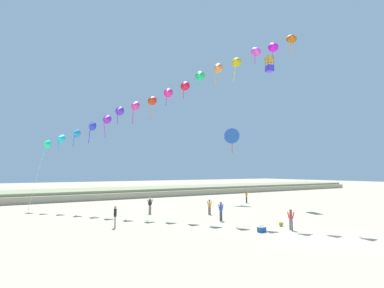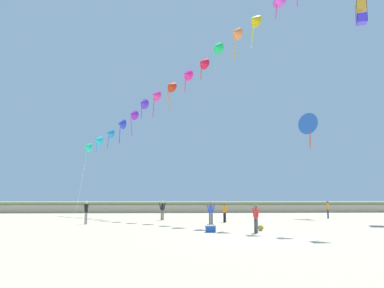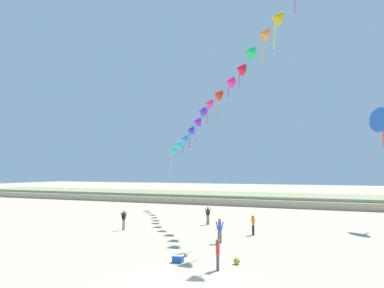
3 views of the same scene
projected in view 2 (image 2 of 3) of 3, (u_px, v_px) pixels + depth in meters
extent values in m
plane|color=tan|center=(257.00, 239.00, 19.58)|extent=(240.00, 240.00, 0.00)
cube|color=tan|center=(197.00, 208.00, 60.06)|extent=(120.00, 12.83, 0.99)
cube|color=gray|center=(197.00, 204.00, 60.14)|extent=(120.00, 10.91, 0.56)
cylinder|color=#726656|center=(161.00, 215.00, 36.36)|extent=(0.13, 0.13, 0.87)
cylinder|color=#726656|center=(163.00, 215.00, 36.36)|extent=(0.13, 0.13, 0.87)
cylinder|color=black|center=(162.00, 207.00, 36.46)|extent=(0.23, 0.23, 0.61)
cylinder|color=black|center=(160.00, 206.00, 36.46)|extent=(0.21, 0.10, 0.58)
cylinder|color=black|center=(165.00, 206.00, 36.46)|extent=(0.21, 0.10, 0.58)
sphere|color=beige|center=(162.00, 202.00, 36.51)|extent=(0.23, 0.23, 0.23)
cylinder|color=black|center=(224.00, 217.00, 32.99)|extent=(0.11, 0.11, 0.78)
cylinder|color=black|center=(225.00, 218.00, 32.90)|extent=(0.11, 0.11, 0.78)
cylinder|color=orange|center=(225.00, 209.00, 33.03)|extent=(0.20, 0.20, 0.55)
cylinder|color=orange|center=(223.00, 209.00, 33.16)|extent=(0.18, 0.19, 0.52)
cylinder|color=orange|center=(226.00, 209.00, 32.92)|extent=(0.18, 0.19, 0.52)
sphere|color=brown|center=(225.00, 204.00, 33.08)|extent=(0.21, 0.21, 0.21)
cylinder|color=#474C56|center=(210.00, 219.00, 29.01)|extent=(0.13, 0.13, 0.86)
cylinder|color=#474C56|center=(212.00, 219.00, 29.01)|extent=(0.13, 0.13, 0.86)
cylinder|color=blue|center=(211.00, 209.00, 29.11)|extent=(0.23, 0.23, 0.61)
cylinder|color=blue|center=(208.00, 208.00, 29.11)|extent=(0.21, 0.09, 0.58)
cylinder|color=blue|center=(214.00, 208.00, 29.12)|extent=(0.21, 0.09, 0.58)
sphere|color=#9E7051|center=(211.00, 203.00, 29.16)|extent=(0.23, 0.23, 0.23)
cylinder|color=gray|center=(86.00, 218.00, 30.53)|extent=(0.13, 0.13, 0.87)
cylinder|color=gray|center=(85.00, 218.00, 30.38)|extent=(0.13, 0.13, 0.87)
cylinder|color=black|center=(86.00, 208.00, 30.55)|extent=(0.23, 0.23, 0.62)
cylinder|color=black|center=(88.00, 208.00, 30.75)|extent=(0.15, 0.22, 0.59)
cylinder|color=black|center=(85.00, 208.00, 30.37)|extent=(0.15, 0.22, 0.59)
sphere|color=beige|center=(86.00, 203.00, 30.61)|extent=(0.24, 0.24, 0.24)
cylinder|color=#474C56|center=(255.00, 226.00, 22.93)|extent=(0.12, 0.12, 0.79)
cylinder|color=#474C56|center=(257.00, 226.00, 22.82)|extent=(0.12, 0.12, 0.79)
cylinder|color=red|center=(256.00, 214.00, 22.96)|extent=(0.21, 0.21, 0.56)
cylinder|color=red|center=(253.00, 213.00, 23.11)|extent=(0.17, 0.20, 0.53)
cylinder|color=red|center=(258.00, 213.00, 22.82)|extent=(0.17, 0.20, 0.53)
sphere|color=brown|center=(256.00, 207.00, 23.01)|extent=(0.21, 0.21, 0.21)
cylinder|color=#282D4C|center=(328.00, 214.00, 39.75)|extent=(0.12, 0.12, 0.84)
cylinder|color=#282D4C|center=(328.00, 214.00, 39.90)|extent=(0.12, 0.12, 0.84)
cylinder|color=orange|center=(328.00, 206.00, 39.92)|extent=(0.22, 0.22, 0.59)
cylinder|color=orange|center=(328.00, 206.00, 39.74)|extent=(0.11, 0.21, 0.57)
cylinder|color=orange|center=(327.00, 206.00, 40.11)|extent=(0.11, 0.21, 0.57)
sphere|color=brown|center=(327.00, 202.00, 39.97)|extent=(0.23, 0.23, 0.23)
cone|color=#20E6A3|center=(87.00, 147.00, 47.80)|extent=(1.33, 1.37, 1.17)
cylinder|color=#39E5D4|center=(86.00, 155.00, 47.77)|extent=(0.11, 0.12, 1.41)
cone|color=#20BFD6|center=(97.00, 140.00, 46.70)|extent=(1.39, 1.35, 1.19)
cylinder|color=#39A6E5|center=(96.00, 148.00, 46.68)|extent=(0.10, 0.19, 1.27)
cone|color=#2588CF|center=(109.00, 133.00, 45.59)|extent=(1.29, 1.33, 1.14)
cylinder|color=#3974E5|center=(108.00, 142.00, 45.56)|extent=(0.23, 0.16, 1.50)
cone|color=blue|center=(121.00, 124.00, 44.23)|extent=(1.25, 1.29, 1.10)
cylinder|color=#4D39E5|center=(120.00, 135.00, 44.18)|extent=(0.18, 0.26, 1.92)
cone|color=purple|center=(133.00, 114.00, 42.99)|extent=(1.33, 1.29, 1.13)
cylinder|color=#C739E5|center=(131.00, 127.00, 42.92)|extent=(0.29, 0.27, 2.16)
cone|color=#552FD3|center=(143.00, 103.00, 41.92)|extent=(1.31, 1.24, 1.11)
cylinder|color=#8939E5|center=(141.00, 112.00, 41.90)|extent=(0.11, 0.13, 1.42)
cone|color=#E8349E|center=(155.00, 95.00, 40.54)|extent=(1.31, 1.32, 1.14)
cylinder|color=#E53975|center=(154.00, 107.00, 40.48)|extent=(0.19, 0.17, 2.01)
cone|color=red|center=(170.00, 86.00, 39.26)|extent=(1.41, 1.39, 1.21)
cylinder|color=orange|center=(169.00, 99.00, 39.19)|extent=(0.33, 0.34, 2.18)
cone|color=#EF2395|center=(186.00, 75.00, 38.47)|extent=(1.31, 1.28, 1.12)
cylinder|color=#E53970|center=(185.00, 84.00, 38.45)|extent=(0.16, 0.11, 1.40)
cone|color=red|center=(202.00, 63.00, 37.23)|extent=(1.33, 1.31, 1.14)
cylinder|color=#E54639|center=(201.00, 73.00, 37.21)|extent=(0.15, 0.24, 1.41)
cone|color=#19C463|center=(216.00, 47.00, 36.06)|extent=(1.32, 1.30, 1.13)
cylinder|color=#39E5AC|center=(215.00, 59.00, 36.02)|extent=(0.12, 0.13, 1.74)
cone|color=#E37D42|center=(235.00, 33.00, 34.91)|extent=(1.23, 1.31, 1.11)
cylinder|color=gold|center=(234.00, 47.00, 34.84)|extent=(0.15, 0.21, 2.10)
cone|color=gold|center=(254.00, 20.00, 33.40)|extent=(1.33, 1.38, 1.18)
cylinder|color=#D3E539|center=(252.00, 35.00, 33.33)|extent=(0.28, 0.27, 2.08)
cylinder|color=#E539A5|center=(276.00, 11.00, 32.16)|extent=(0.20, 0.16, 1.41)
cylinder|color=silver|center=(82.00, 181.00, 48.03)|extent=(1.51, 1.44, 7.94)
cube|color=#4334EB|center=(362.00, 19.00, 41.26)|extent=(1.20, 1.20, 0.95)
cube|color=gold|center=(361.00, 6.00, 41.44)|extent=(1.20, 1.20, 0.95)
cylinder|color=black|center=(366.00, 14.00, 41.69)|extent=(0.04, 0.04, 2.32)
cylinder|color=black|center=(356.00, 15.00, 41.93)|extent=(0.04, 0.04, 2.32)
cylinder|color=black|center=(357.00, 11.00, 41.02)|extent=(0.04, 0.04, 2.32)
cylinder|color=black|center=(367.00, 10.00, 40.78)|extent=(0.04, 0.04, 2.32)
cone|color=blue|center=(310.00, 124.00, 43.12)|extent=(2.23, 2.34, 2.36)
cone|color=#E5522D|center=(310.00, 124.00, 43.12)|extent=(1.26, 1.32, 1.30)
cylinder|color=#E5522D|center=(310.00, 138.00, 42.93)|extent=(0.20, 0.14, 2.21)
cube|color=blue|center=(211.00, 229.00, 23.33)|extent=(0.56, 0.40, 0.36)
cube|color=white|center=(210.00, 225.00, 23.36)|extent=(0.58, 0.41, 0.06)
cylinder|color=black|center=(210.00, 224.00, 23.37)|extent=(0.45, 0.03, 0.03)
sphere|color=orange|center=(261.00, 228.00, 24.36)|extent=(0.36, 0.36, 0.36)
cylinder|color=green|center=(261.00, 228.00, 24.36)|extent=(0.36, 0.36, 0.09)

